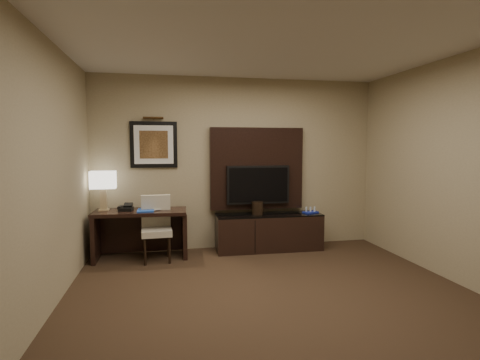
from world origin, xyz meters
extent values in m
cube|color=#322216|center=(0.00, 0.00, -0.01)|extent=(4.50, 5.00, 0.01)
cube|color=silver|center=(0.00, 0.00, 2.70)|extent=(4.50, 5.00, 0.01)
cube|color=#9B8C69|center=(0.00, 2.50, 1.35)|extent=(4.50, 0.01, 2.70)
cube|color=#9B8C69|center=(-2.25, 0.00, 1.35)|extent=(0.01, 5.00, 2.70)
cube|color=black|center=(-1.50, 2.15, 0.35)|extent=(1.34, 0.63, 0.70)
cube|color=black|center=(0.44, 2.20, 0.28)|extent=(1.66, 0.49, 0.57)
cube|color=black|center=(0.30, 2.44, 1.27)|extent=(1.50, 0.12, 1.30)
cube|color=black|center=(0.30, 2.34, 1.02)|extent=(1.00, 0.08, 0.60)
cube|color=black|center=(-1.30, 2.48, 1.65)|extent=(0.70, 0.04, 0.70)
cylinder|color=#3F2A14|center=(-1.30, 2.44, 2.05)|extent=(0.04, 0.04, 0.30)
cube|color=#1B47B1|center=(-1.42, 2.09, 0.71)|extent=(0.23, 0.31, 0.02)
imported|color=tan|center=(-1.38, 2.14, 0.80)|extent=(0.15, 0.05, 0.20)
cylinder|color=black|center=(0.26, 2.21, 0.67)|extent=(0.19, 0.19, 0.20)
camera|label=1|loc=(-1.12, -3.37, 1.63)|focal=28.00mm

